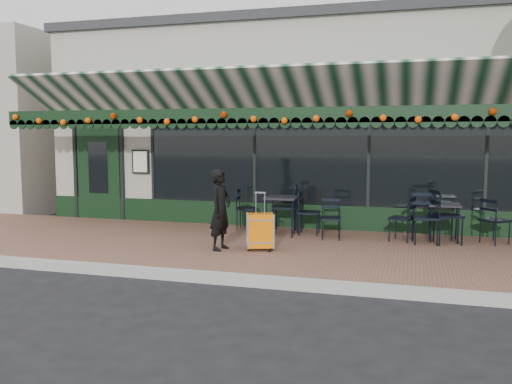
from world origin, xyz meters
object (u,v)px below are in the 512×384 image
(woman, at_px, (220,210))
(chair_a_left, at_px, (402,219))
(chair_a_right, at_px, (446,216))
(chair_b_right, at_px, (309,213))
(cafe_table_a, at_px, (444,207))
(suitcase, at_px, (260,231))
(chair_a_extra, at_px, (495,221))
(chair_b_front, at_px, (331,219))
(chair_a_front, at_px, (425,218))
(cafe_table_b, at_px, (282,200))
(chair_solo, at_px, (247,209))
(chair_b_left, at_px, (285,208))

(woman, xyz_separation_m, chair_a_left, (2.95, 1.65, -0.27))
(chair_a_right, distance_m, chair_b_right, 2.55)
(cafe_table_a, xyz_separation_m, chair_b_right, (-2.51, -0.03, -0.20))
(chair_a_left, xyz_separation_m, chair_a_right, (0.77, -0.03, 0.08))
(suitcase, height_order, chair_a_extra, suitcase)
(cafe_table_a, relative_size, chair_a_extra, 0.83)
(chair_a_right, height_order, chair_b_right, chair_a_right)
(chair_a_extra, bearing_deg, chair_b_right, 49.04)
(chair_a_extra, distance_m, chair_b_front, 2.93)
(chair_a_front, xyz_separation_m, chair_a_extra, (1.21, 0.35, -0.05))
(cafe_table_b, relative_size, chair_b_right, 0.89)
(chair_a_front, bearing_deg, suitcase, -159.90)
(chair_b_front, bearing_deg, chair_a_right, -5.33)
(chair_a_front, bearing_deg, chair_b_right, 163.81)
(chair_a_left, bearing_deg, chair_a_front, 88.13)
(chair_solo, bearing_deg, chair_a_front, -105.90)
(chair_solo, bearing_deg, suitcase, -163.40)
(chair_a_left, height_order, chair_b_left, chair_b_left)
(chair_a_right, bearing_deg, cafe_table_a, -14.56)
(cafe_table_b, bearing_deg, chair_a_front, -2.68)
(woman, height_order, chair_a_extra, woman)
(suitcase, height_order, cafe_table_b, suitcase)
(woman, relative_size, chair_a_front, 1.49)
(chair_a_left, relative_size, chair_b_left, 0.85)
(woman, distance_m, suitcase, 0.77)
(cafe_table_b, xyz_separation_m, chair_b_left, (-0.03, 0.36, -0.19))
(woman, relative_size, suitcase, 1.39)
(woman, bearing_deg, chair_a_left, -51.61)
(cafe_table_b, bearing_deg, chair_solo, 152.40)
(suitcase, relative_size, chair_a_left, 1.19)
(chair_a_front, bearing_deg, chair_b_left, 162.46)
(chair_a_front, relative_size, chair_b_left, 0.95)
(chair_a_front, bearing_deg, chair_solo, 163.44)
(woman, distance_m, cafe_table_b, 1.77)
(chair_b_right, bearing_deg, chair_b_front, -129.64)
(woman, distance_m, chair_a_left, 3.39)
(chair_a_right, bearing_deg, suitcase, 95.62)
(cafe_table_a, distance_m, chair_b_right, 2.52)
(chair_a_left, height_order, chair_solo, chair_solo)
(chair_a_right, distance_m, chair_b_front, 2.07)
(chair_a_right, bearing_deg, chair_b_front, 72.92)
(chair_a_front, height_order, chair_b_right, chair_a_front)
(cafe_table_a, relative_size, cafe_table_b, 0.91)
(woman, height_order, chair_solo, woman)
(cafe_table_b, xyz_separation_m, chair_a_front, (2.67, -0.13, -0.22))
(woman, relative_size, chair_a_left, 1.65)
(suitcase, relative_size, chair_a_right, 0.99)
(woman, bearing_deg, chair_a_right, -57.37)
(suitcase, distance_m, cafe_table_a, 3.51)
(chair_a_left, xyz_separation_m, chair_solo, (-3.12, 0.43, 0.01))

